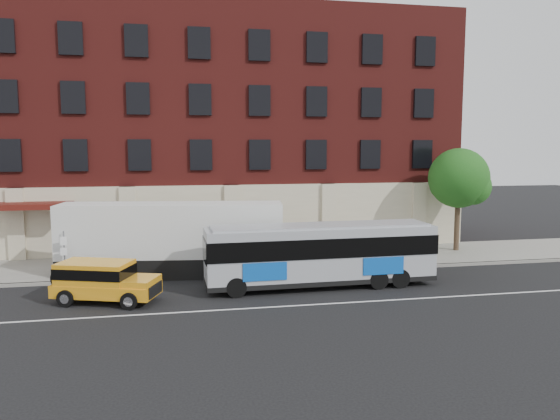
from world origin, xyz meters
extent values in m
plane|color=black|center=(0.00, 0.00, 0.00)|extent=(120.00, 120.00, 0.00)
cube|color=gray|center=(0.00, 9.00, 0.07)|extent=(60.00, 6.00, 0.15)
cube|color=gray|center=(0.00, 6.00, 0.07)|extent=(60.00, 0.25, 0.15)
cube|color=silver|center=(0.00, 0.50, 0.01)|extent=(60.00, 0.12, 0.01)
cube|color=#5E1916|center=(0.00, 17.00, 7.65)|extent=(30.00, 10.00, 15.00)
cube|color=beige|center=(0.00, 11.85, 2.15)|extent=(30.00, 0.35, 4.00)
cube|color=#4C130D|center=(-11.00, 11.00, 3.25)|extent=(4.20, 2.20, 0.30)
cube|color=beige|center=(-12.00, 11.75, 2.15)|extent=(0.90, 0.55, 4.00)
cube|color=beige|center=(-6.00, 11.75, 2.15)|extent=(0.90, 0.55, 4.00)
cube|color=beige|center=(0.00, 11.75, 2.15)|extent=(0.90, 0.55, 4.00)
cube|color=beige|center=(6.00, 11.75, 2.15)|extent=(0.90, 0.55, 4.00)
cube|color=beige|center=(12.00, 11.75, 2.15)|extent=(0.90, 0.55, 4.00)
cube|color=black|center=(-12.25, 11.92, 5.95)|extent=(1.30, 0.20, 1.80)
cube|color=black|center=(-8.75, 11.92, 5.95)|extent=(1.30, 0.20, 1.80)
cube|color=black|center=(-5.25, 11.92, 5.95)|extent=(1.30, 0.20, 1.80)
cube|color=black|center=(-1.75, 11.92, 5.95)|extent=(1.30, 0.20, 1.80)
cube|color=black|center=(1.75, 11.92, 5.95)|extent=(1.30, 0.20, 1.80)
cube|color=black|center=(5.25, 11.92, 5.95)|extent=(1.30, 0.20, 1.80)
cube|color=black|center=(8.75, 11.92, 5.95)|extent=(1.30, 0.20, 1.80)
cube|color=black|center=(12.25, 11.92, 5.95)|extent=(1.30, 0.20, 1.80)
cube|color=black|center=(-12.25, 11.92, 9.15)|extent=(1.30, 0.20, 1.80)
cube|color=black|center=(-8.75, 11.92, 9.15)|extent=(1.30, 0.20, 1.80)
cube|color=black|center=(-5.25, 11.92, 9.15)|extent=(1.30, 0.20, 1.80)
cube|color=black|center=(-1.75, 11.92, 9.15)|extent=(1.30, 0.20, 1.80)
cube|color=black|center=(1.75, 11.92, 9.15)|extent=(1.30, 0.20, 1.80)
cube|color=black|center=(5.25, 11.92, 9.15)|extent=(1.30, 0.20, 1.80)
cube|color=black|center=(8.75, 11.92, 9.15)|extent=(1.30, 0.20, 1.80)
cube|color=black|center=(12.25, 11.92, 9.15)|extent=(1.30, 0.20, 1.80)
cube|color=black|center=(-12.25, 11.92, 12.35)|extent=(1.30, 0.20, 1.80)
cube|color=black|center=(-8.75, 11.92, 12.35)|extent=(1.30, 0.20, 1.80)
cube|color=black|center=(-5.25, 11.92, 12.35)|extent=(1.30, 0.20, 1.80)
cube|color=black|center=(-1.75, 11.92, 12.35)|extent=(1.30, 0.20, 1.80)
cube|color=black|center=(1.75, 11.92, 12.35)|extent=(1.30, 0.20, 1.80)
cube|color=black|center=(5.25, 11.92, 12.35)|extent=(1.30, 0.20, 1.80)
cube|color=black|center=(8.75, 11.92, 12.35)|extent=(1.30, 0.20, 1.80)
cube|color=black|center=(12.25, 11.92, 12.35)|extent=(1.30, 0.20, 1.80)
cube|color=black|center=(-10.50, 11.78, 1.75)|extent=(2.60, 0.15, 2.80)
cube|color=black|center=(-4.50, 11.78, 1.75)|extent=(2.60, 0.15, 2.80)
cube|color=black|center=(1.50, 11.78, 1.75)|extent=(2.60, 0.15, 2.80)
cube|color=black|center=(7.50, 11.78, 1.75)|extent=(2.60, 0.15, 2.80)
cylinder|color=slate|center=(-8.50, 6.20, 1.25)|extent=(0.07, 0.07, 2.50)
cube|color=white|center=(-8.50, 6.05, 2.05)|extent=(0.30, 0.03, 0.40)
cube|color=white|center=(-8.50, 6.05, 1.55)|extent=(0.30, 0.03, 0.35)
cylinder|color=#37271B|center=(13.50, 9.50, 1.65)|extent=(0.32, 0.32, 3.00)
sphere|color=#194E16|center=(13.50, 9.50, 4.55)|extent=(3.60, 3.60, 3.60)
sphere|color=#194E16|center=(14.20, 9.10, 4.05)|extent=(2.20, 2.20, 2.20)
sphere|color=#194E16|center=(12.90, 9.90, 4.15)|extent=(2.00, 2.00, 2.00)
cube|color=#9A9DA3|center=(3.17, 3.24, 1.56)|extent=(10.56, 2.39, 2.50)
cube|color=black|center=(3.17, 3.24, 0.39)|extent=(10.60, 2.43, 0.22)
cube|color=#9A9DA3|center=(3.17, 3.24, 2.85)|extent=(10.03, 2.11, 0.11)
cube|color=black|center=(3.17, 3.24, 1.97)|extent=(10.63, 2.46, 0.88)
cube|color=#0B4DAF|center=(0.39, 2.07, 1.10)|extent=(1.93, 0.07, 0.79)
cube|color=#0B4DAF|center=(5.78, 4.41, 1.10)|extent=(1.93, 0.07, 0.79)
cylinder|color=black|center=(-0.84, 2.18, 0.44)|extent=(0.88, 0.28, 0.88)
cylinder|color=black|center=(-0.88, 4.16, 0.44)|extent=(0.88, 0.28, 0.88)
cylinder|color=black|center=(5.64, 2.30, 0.44)|extent=(0.88, 0.28, 0.88)
cylinder|color=black|center=(5.61, 4.28, 0.44)|extent=(0.88, 0.28, 0.88)
cylinder|color=black|center=(6.70, 2.32, 0.44)|extent=(0.88, 0.28, 0.88)
cylinder|color=black|center=(6.66, 4.30, 0.44)|extent=(0.88, 0.28, 0.88)
cube|color=orange|center=(-6.20, 2.53, 0.57)|extent=(4.52, 3.03, 0.52)
cube|color=orange|center=(-6.65, 2.69, 1.26)|extent=(3.28, 2.57, 0.87)
cube|color=black|center=(-6.65, 2.69, 1.31)|extent=(3.32, 2.61, 0.44)
cube|color=orange|center=(-4.84, 2.05, 0.96)|extent=(1.78, 2.00, 0.26)
cube|color=black|center=(-4.21, 1.83, 0.61)|extent=(0.51, 1.33, 0.48)
cylinder|color=black|center=(-8.29, 3.27, 0.96)|extent=(0.40, 0.69, 0.66)
cylinder|color=black|center=(-5.21, 1.28, 0.35)|extent=(0.74, 0.46, 0.70)
cylinder|color=silver|center=(-5.21, 1.28, 0.35)|extent=(0.45, 0.37, 0.38)
cylinder|color=black|center=(-4.64, 2.89, 0.35)|extent=(0.74, 0.46, 0.70)
cylinder|color=silver|center=(-4.64, 2.89, 0.35)|extent=(0.45, 0.37, 0.38)
cylinder|color=black|center=(-7.76, 2.17, 0.35)|extent=(0.74, 0.46, 0.70)
cylinder|color=silver|center=(-7.76, 2.17, 0.35)|extent=(0.45, 0.37, 0.38)
cylinder|color=black|center=(-7.19, 3.79, 0.35)|extent=(0.74, 0.46, 0.70)
cylinder|color=silver|center=(-7.19, 3.79, 0.35)|extent=(0.45, 0.37, 0.38)
cube|color=black|center=(-3.52, 6.80, 0.50)|extent=(11.13, 3.68, 1.00)
cube|color=white|center=(-3.52, 6.80, 2.32)|extent=(11.14, 3.72, 2.64)
cylinder|color=black|center=(-7.72, 6.33, 0.46)|extent=(0.94, 0.38, 0.91)
cylinder|color=black|center=(-7.43, 8.41, 0.46)|extent=(0.94, 0.38, 0.91)
cylinder|color=black|center=(-6.64, 6.18, 0.46)|extent=(0.94, 0.38, 0.91)
cylinder|color=black|center=(-6.35, 8.26, 0.46)|extent=(0.94, 0.38, 0.91)
cylinder|color=black|center=(-0.69, 5.34, 0.46)|extent=(0.94, 0.38, 0.91)
cylinder|color=black|center=(-0.39, 7.42, 0.46)|extent=(0.94, 0.38, 0.91)
cylinder|color=black|center=(0.40, 5.19, 0.46)|extent=(0.94, 0.38, 0.91)
cylinder|color=black|center=(0.69, 7.27, 0.46)|extent=(0.94, 0.38, 0.91)
camera|label=1|loc=(-3.40, -20.33, 6.44)|focal=34.69mm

